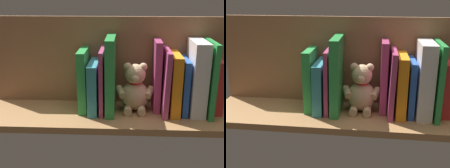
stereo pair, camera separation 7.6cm
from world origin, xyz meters
TOP-DOWN VIEW (x-y plane):
  - ground_plane at (0.00, 0.00)cm, footprint 87.69×25.90cm
  - shelf_back_panel at (0.00, -10.70)cm, footprint 87.69×1.50cm
  - book_0 at (-34.83, -3.58)cm, footprint 3.40×11.94cm
  - book_1 at (-31.85, -1.45)cm, footprint 1.72×16.20cm
  - dictionary_thick_white at (-27.99, -1.97)cm, footprint 4.85×14.97cm
  - book_2 at (-23.94, -2.54)cm, footprint 1.95×14.03cm
  - book_3 at (-20.73, -2.05)cm, footprint 3.18×14.99cm
  - book_4 at (-17.66, -1.68)cm, footprint 2.23×15.74cm
  - book_5 at (-15.06, -4.06)cm, footprint 2.25×10.97cm
  - teddy_bear at (-7.74, -2.38)cm, footprint 13.58×10.63cm
  - book_6 at (0.51, -1.49)cm, footprint 2.96×16.11cm
  - book_7 at (3.32, -2.06)cm, footprint 1.36×14.98cm
  - book_8 at (6.21, -1.79)cm, footprint 3.13×15.53cm
  - book_9 at (9.81, -2.89)cm, footprint 3.02×13.31cm

SIDE VIEW (x-z plane):
  - ground_plane at x=0.00cm, z-range -2.20..0.00cm
  - teddy_bear at x=-7.74cm, z-range -1.00..15.73cm
  - book_8 at x=6.21cm, z-range 0.00..17.01cm
  - book_0 at x=-34.83cm, z-range -0.03..17.96cm
  - book_2 at x=-23.94cm, z-range 0.00..18.45cm
  - book_3 at x=-20.73cm, z-range 0.00..20.03cm
  - book_9 at x=9.81cm, z-range -0.01..20.88cm
  - book_7 at x=3.32cm, z-range 0.00..21.43cm
  - book_4 at x=-17.66cm, z-range -0.02..21.61cm
  - book_5 at x=-15.06cm, z-range 0.00..24.05cm
  - dictionary_thick_white at x=-27.99cm, z-range 0.00..24.39cm
  - book_1 at x=-31.85cm, z-range 0.00..24.45cm
  - book_6 at x=0.51cm, z-range 0.00..25.43cm
  - shelf_back_panel at x=0.00cm, z-range 0.00..31.13cm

